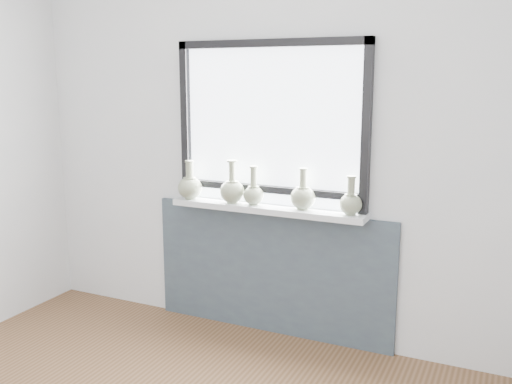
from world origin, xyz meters
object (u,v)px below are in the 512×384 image
at_px(windowsill, 266,209).
at_px(vase_e, 351,202).
at_px(vase_a, 190,186).
at_px(vase_b, 232,190).
at_px(vase_d, 303,196).
at_px(vase_c, 254,193).

height_order(windowsill, vase_e, vase_e).
bearing_deg(vase_a, windowsill, 2.60).
bearing_deg(vase_b, windowsill, 4.49).
bearing_deg(windowsill, vase_e, -0.87).
relative_size(vase_d, vase_e, 1.10).
xyz_separation_m(vase_a, vase_b, (0.32, 0.01, 0.00)).
relative_size(windowsill, vase_c, 5.17).
bearing_deg(vase_c, vase_a, -177.96).
distance_m(windowsill, vase_b, 0.26).
bearing_deg(vase_d, windowsill, -178.78).
bearing_deg(vase_e, vase_a, -179.13).
distance_m(windowsill, vase_c, 0.13).
height_order(windowsill, vase_a, vase_a).
bearing_deg(vase_a, vase_e, 0.87).
bearing_deg(windowsill, vase_d, 1.22).
relative_size(vase_a, vase_b, 0.92).
distance_m(vase_a, vase_c, 0.47).
bearing_deg(windowsill, vase_c, -174.40).
xyz_separation_m(vase_c, vase_e, (0.65, 0.00, 0.00)).
relative_size(vase_c, vase_d, 0.97).
bearing_deg(vase_c, vase_d, 2.37).
relative_size(vase_b, vase_c, 1.12).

